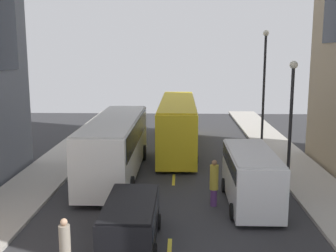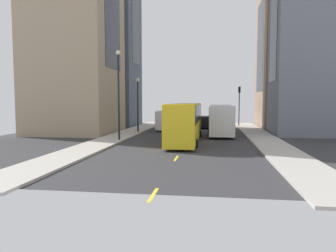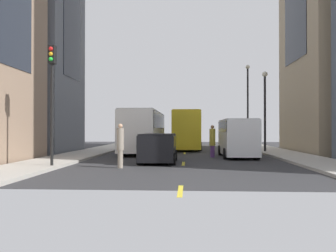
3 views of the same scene
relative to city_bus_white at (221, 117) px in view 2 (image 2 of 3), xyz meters
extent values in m
plane|color=#333335|center=(3.33, 3.41, -2.01)|extent=(41.91, 41.91, 0.00)
cube|color=#B2ADA3|center=(-4.13, 3.41, -1.93)|extent=(2.99, 44.00, 0.15)
cube|color=#B2ADA3|center=(10.79, 3.41, -1.93)|extent=(2.99, 44.00, 0.15)
cube|color=yellow|center=(3.33, -17.59, -2.00)|extent=(0.16, 2.00, 0.01)
cube|color=yellow|center=(3.33, -9.19, -2.00)|extent=(0.16, 2.00, 0.01)
cube|color=yellow|center=(3.33, -0.79, -2.00)|extent=(0.16, 2.00, 0.01)
cube|color=yellow|center=(3.33, 7.61, -2.00)|extent=(0.16, 2.00, 0.01)
cube|color=yellow|center=(3.33, 16.01, -2.00)|extent=(0.16, 2.00, 0.01)
cube|color=yellow|center=(3.33, 24.41, -2.00)|extent=(0.16, 2.00, 0.01)
cube|color=#937760|center=(-9.31, -11.15, 9.64)|extent=(6.96, 10.86, 23.29)
cube|color=#1E232D|center=(-9.31, -11.15, 9.64)|extent=(7.03, 5.97, 12.81)
cube|color=slate|center=(-10.71, -0.86, 11.46)|extent=(9.77, 7.09, 26.93)
cube|color=#1E232D|center=(-10.71, -0.86, 11.46)|extent=(9.87, 3.90, 14.81)
cube|color=silver|center=(0.00, 0.00, -0.23)|extent=(2.55, 11.12, 3.00)
cube|color=black|center=(0.00, 0.00, 0.62)|extent=(2.60, 10.23, 1.20)
cube|color=beige|center=(0.00, 0.00, 1.31)|extent=(2.45, 10.67, 0.08)
cylinder|color=black|center=(-1.17, 3.45, -1.51)|extent=(0.46, 1.00, 1.00)
cylinder|color=black|center=(1.17, 3.45, -1.51)|extent=(0.46, 1.00, 1.00)
cylinder|color=black|center=(-1.17, -3.45, -1.51)|extent=(0.46, 1.00, 1.00)
cylinder|color=black|center=(1.17, -3.45, -1.51)|extent=(0.46, 1.00, 1.00)
cube|color=yellow|center=(3.47, 6.82, -0.15)|extent=(2.45, 13.55, 3.30)
cube|color=black|center=(3.47, 6.82, 0.71)|extent=(2.50, 12.46, 1.48)
cube|color=gold|center=(3.47, 6.82, 1.54)|extent=(2.35, 13.00, 0.08)
cylinder|color=black|center=(2.34, 11.02, -1.63)|extent=(0.44, 0.76, 0.76)
cylinder|color=black|center=(4.59, 11.02, -1.63)|extent=(0.44, 0.76, 0.76)
cylinder|color=black|center=(2.34, 2.62, -1.63)|extent=(0.44, 0.76, 0.76)
cylinder|color=black|center=(4.59, 2.62, -1.63)|extent=(0.44, 0.76, 0.76)
cube|color=white|center=(6.96, -4.50, -0.66)|extent=(2.05, 5.70, 2.30)
cube|color=black|center=(6.96, -4.50, 0.10)|extent=(2.09, 5.24, 0.69)
cube|color=silver|center=(6.96, -4.50, 0.53)|extent=(1.97, 5.47, 0.08)
cylinder|color=black|center=(6.02, -2.73, -1.65)|extent=(0.37, 0.72, 0.72)
cylinder|color=black|center=(7.91, -2.73, -1.65)|extent=(0.37, 0.72, 0.72)
cylinder|color=black|center=(6.02, -6.27, -1.65)|extent=(0.37, 0.72, 0.72)
cylinder|color=black|center=(7.91, -6.27, -1.65)|extent=(0.37, 0.72, 0.72)
cube|color=black|center=(1.88, -8.60, -1.14)|extent=(1.89, 4.24, 1.40)
cube|color=black|center=(1.88, -8.60, -0.78)|extent=(1.93, 3.90, 0.59)
cube|color=black|center=(1.88, -8.60, -0.39)|extent=(1.81, 4.07, 0.08)
cylinder|color=black|center=(1.02, -7.28, -1.70)|extent=(0.34, 0.62, 0.62)
cylinder|color=black|center=(2.75, -7.28, -1.70)|extent=(0.34, 0.62, 0.62)
cylinder|color=black|center=(1.02, -9.91, -1.70)|extent=(0.34, 0.62, 0.62)
cylinder|color=black|center=(2.75, -9.91, -1.70)|extent=(0.34, 0.62, 0.62)
cylinder|color=gray|center=(0.26, -11.50, -1.57)|extent=(0.26, 0.26, 0.87)
cylinder|color=gray|center=(0.26, -11.50, -0.59)|extent=(0.34, 0.34, 1.09)
sphere|color=tan|center=(0.26, -11.50, 0.07)|extent=(0.22, 0.22, 0.22)
cylinder|color=#593372|center=(5.26, -4.66, -1.61)|extent=(0.30, 0.30, 0.79)
cylinder|color=gold|center=(5.26, -4.66, -0.64)|extent=(0.40, 0.40, 1.15)
sphere|color=#8C6647|center=(5.26, -4.66, 0.06)|extent=(0.25, 0.25, 0.25)
cylinder|color=black|center=(-3.03, -11.83, 0.62)|extent=(0.14, 0.14, 4.94)
cube|color=black|center=(-3.03, -11.83, 3.54)|extent=(0.32, 0.32, 0.90)
sphere|color=red|center=(-3.03, -12.01, 3.79)|extent=(0.20, 0.20, 0.20)
sphere|color=orange|center=(-3.03, -12.01, 3.54)|extent=(0.20, 0.20, 0.20)
sphere|color=green|center=(-3.03, -12.01, 3.28)|extent=(0.20, 0.20, 0.20)
cylinder|color=black|center=(9.79, -0.21, 1.16)|extent=(0.18, 0.18, 6.03)
sphere|color=silver|center=(9.79, -0.21, 4.35)|extent=(0.44, 0.44, 0.44)
cylinder|color=black|center=(9.79, 7.59, 2.16)|extent=(0.18, 0.18, 8.04)
sphere|color=silver|center=(9.79, 7.59, 6.37)|extent=(0.44, 0.44, 0.44)
camera|label=1|loc=(3.73, -22.94, 5.04)|focal=44.16mm
camera|label=2|loc=(0.98, 36.89, 1.82)|focal=33.94mm
camera|label=3|loc=(3.54, -28.12, -0.11)|focal=36.61mm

